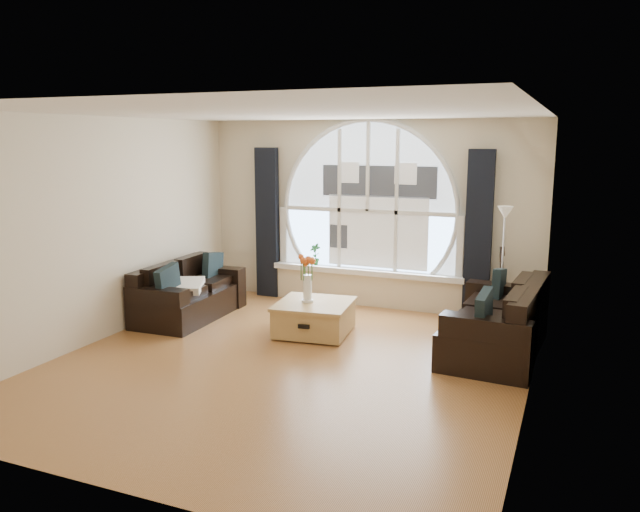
{
  "coord_description": "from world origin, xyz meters",
  "views": [
    {
      "loc": [
        2.83,
        -5.91,
        2.45
      ],
      "look_at": [
        0.0,
        0.9,
        1.05
      ],
      "focal_mm": 35.18,
      "sensor_mm": 36.0,
      "label": 1
    }
  ],
  "objects_px": {
    "vase_flowers": "(307,272)",
    "floor_lamp": "(502,269)",
    "sofa_left": "(189,289)",
    "guitar": "(501,285)",
    "sofa_right": "(495,320)",
    "potted_plant": "(315,254)",
    "coffee_chest": "(314,316)"
  },
  "relations": [
    {
      "from": "vase_flowers",
      "to": "floor_lamp",
      "type": "xyz_separation_m",
      "value": [
        2.23,
        1.12,
        0.0
      ]
    },
    {
      "from": "sofa_left",
      "to": "guitar",
      "type": "bearing_deg",
      "value": 16.73
    },
    {
      "from": "vase_flowers",
      "to": "floor_lamp",
      "type": "distance_m",
      "value": 2.49
    },
    {
      "from": "sofa_right",
      "to": "vase_flowers",
      "type": "distance_m",
      "value": 2.33
    },
    {
      "from": "vase_flowers",
      "to": "potted_plant",
      "type": "bearing_deg",
      "value": 109.53
    },
    {
      "from": "vase_flowers",
      "to": "sofa_left",
      "type": "bearing_deg",
      "value": 179.2
    },
    {
      "from": "floor_lamp",
      "to": "guitar",
      "type": "xyz_separation_m",
      "value": [
        -0.02,
        0.24,
        -0.27
      ]
    },
    {
      "from": "coffee_chest",
      "to": "floor_lamp",
      "type": "bearing_deg",
      "value": 20.67
    },
    {
      "from": "vase_flowers",
      "to": "guitar",
      "type": "distance_m",
      "value": 2.6
    },
    {
      "from": "sofa_left",
      "to": "coffee_chest",
      "type": "xyz_separation_m",
      "value": [
        1.88,
        -0.02,
        -0.18
      ]
    },
    {
      "from": "sofa_right",
      "to": "potted_plant",
      "type": "relative_size",
      "value": 5.65
    },
    {
      "from": "sofa_left",
      "to": "floor_lamp",
      "type": "bearing_deg",
      "value": 13.46
    },
    {
      "from": "sofa_left",
      "to": "coffee_chest",
      "type": "distance_m",
      "value": 1.89
    },
    {
      "from": "sofa_left",
      "to": "floor_lamp",
      "type": "relative_size",
      "value": 1.04
    },
    {
      "from": "sofa_right",
      "to": "floor_lamp",
      "type": "distance_m",
      "value": 1.07
    },
    {
      "from": "guitar",
      "to": "sofa_left",
      "type": "bearing_deg",
      "value": 174.45
    },
    {
      "from": "sofa_right",
      "to": "potted_plant",
      "type": "distance_m",
      "value": 3.19
    },
    {
      "from": "vase_flowers",
      "to": "coffee_chest",
      "type": "bearing_deg",
      "value": 5.19
    },
    {
      "from": "floor_lamp",
      "to": "coffee_chest",
      "type": "bearing_deg",
      "value": -152.66
    },
    {
      "from": "coffee_chest",
      "to": "potted_plant",
      "type": "xyz_separation_m",
      "value": [
        -0.64,
        1.54,
        0.49
      ]
    },
    {
      "from": "sofa_left",
      "to": "sofa_right",
      "type": "height_order",
      "value": "sofa_right"
    },
    {
      "from": "potted_plant",
      "to": "sofa_right",
      "type": "bearing_deg",
      "value": -26.55
    },
    {
      "from": "coffee_chest",
      "to": "guitar",
      "type": "xyz_separation_m",
      "value": [
        2.12,
        1.35,
        0.31
      ]
    },
    {
      "from": "sofa_right",
      "to": "potted_plant",
      "type": "xyz_separation_m",
      "value": [
        -2.84,
        1.42,
        0.31
      ]
    },
    {
      "from": "sofa_right",
      "to": "coffee_chest",
      "type": "relative_size",
      "value": 2.04
    },
    {
      "from": "sofa_left",
      "to": "sofa_right",
      "type": "xyz_separation_m",
      "value": [
        4.08,
        0.1,
        0.0
      ]
    },
    {
      "from": "floor_lamp",
      "to": "sofa_left",
      "type": "bearing_deg",
      "value": -164.82
    },
    {
      "from": "guitar",
      "to": "coffee_chest",
      "type": "bearing_deg",
      "value": -171.48
    },
    {
      "from": "sofa_left",
      "to": "potted_plant",
      "type": "bearing_deg",
      "value": 49.13
    },
    {
      "from": "sofa_left",
      "to": "potted_plant",
      "type": "height_order",
      "value": "potted_plant"
    },
    {
      "from": "vase_flowers",
      "to": "potted_plant",
      "type": "xyz_separation_m",
      "value": [
        -0.55,
        1.55,
        -0.08
      ]
    },
    {
      "from": "potted_plant",
      "to": "guitar",
      "type": "bearing_deg",
      "value": -3.93
    }
  ]
}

